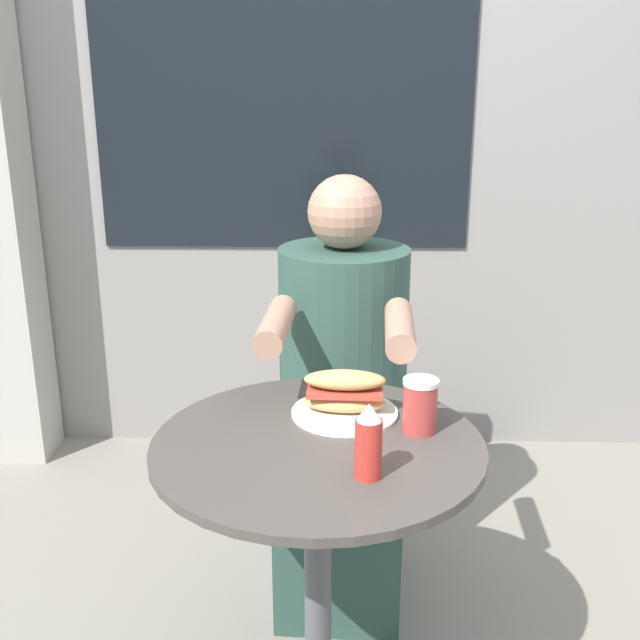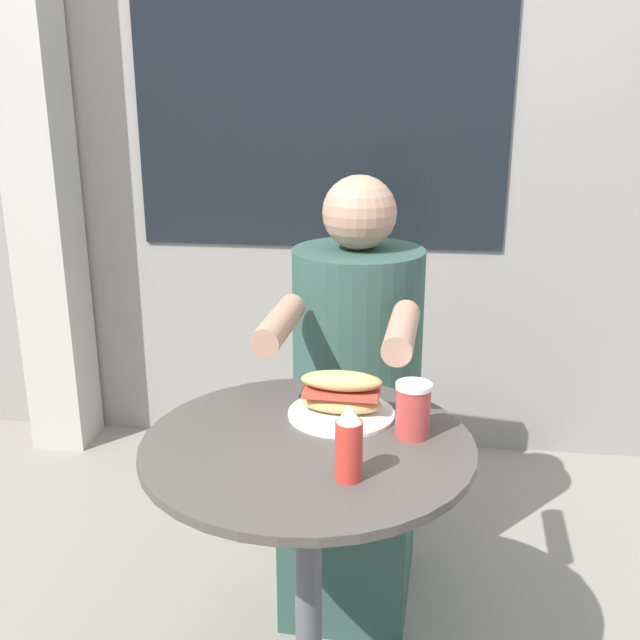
{
  "view_description": "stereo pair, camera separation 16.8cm",
  "coord_description": "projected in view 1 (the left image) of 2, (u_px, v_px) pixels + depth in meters",
  "views": [
    {
      "loc": [
        0.03,
        -1.4,
        1.46
      ],
      "look_at": [
        0.0,
        0.2,
        0.95
      ],
      "focal_mm": 42.0,
      "sensor_mm": 36.0,
      "label": 1
    },
    {
      "loc": [
        0.2,
        -1.39,
        1.46
      ],
      "look_at": [
        0.0,
        0.2,
        0.95
      ],
      "focal_mm": 42.0,
      "sensor_mm": 36.0,
      "label": 2
    }
  ],
  "objects": [
    {
      "name": "storefront_wall",
      "position": [
        327.0,
        98.0,
        2.81
      ],
      "size": [
        8.0,
        0.09,
        2.8
      ],
      "color": "gray",
      "rests_on": "ground_plane"
    },
    {
      "name": "seated_diner",
      "position": [
        342.0,
        422.0,
        2.13
      ],
      "size": [
        0.38,
        0.66,
        1.23
      ],
      "rotation": [
        0.0,
        0.0,
        3.09
      ],
      "color": "#2D4C42",
      "rests_on": "ground_plane"
    },
    {
      "name": "drink_cup",
      "position": [
        420.0,
        405.0,
        1.58
      ],
      "size": [
        0.08,
        0.08,
        0.12
      ],
      "color": "#B73D38",
      "rests_on": "cafe_table"
    },
    {
      "name": "sandwich_on_plate",
      "position": [
        345.0,
        397.0,
        1.67
      ],
      "size": [
        0.24,
        0.24,
        0.1
      ],
      "rotation": [
        0.0,
        0.0,
        -0.04
      ],
      "color": "white",
      "rests_on": "cafe_table"
    },
    {
      "name": "cafe_table",
      "position": [
        318.0,
        526.0,
        1.61
      ],
      "size": [
        0.7,
        0.7,
        0.75
      ],
      "color": "#47423D",
      "rests_on": "ground_plane"
    },
    {
      "name": "condiment_bottle",
      "position": [
        369.0,
        442.0,
        1.39
      ],
      "size": [
        0.05,
        0.05,
        0.15
      ],
      "color": "red",
      "rests_on": "cafe_table"
    },
    {
      "name": "diner_chair",
      "position": [
        343.0,
        380.0,
        2.47
      ],
      "size": [
        0.4,
        0.4,
        0.87
      ],
      "rotation": [
        0.0,
        0.0,
        3.09
      ],
      "color": "#ADA393",
      "rests_on": "ground_plane"
    }
  ]
}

